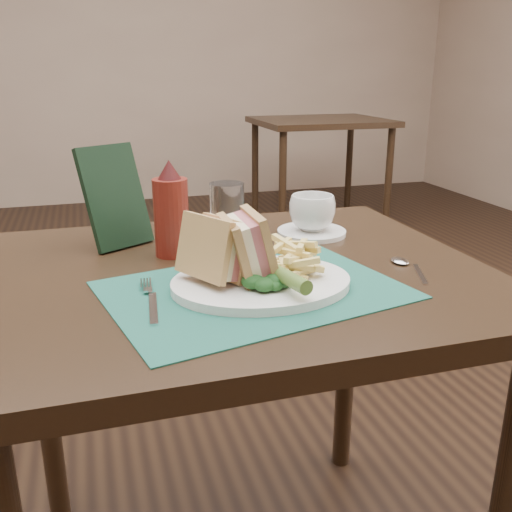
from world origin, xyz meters
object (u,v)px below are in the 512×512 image
(placemat, at_px, (254,290))
(plate, at_px, (261,283))
(sandwich_half_a, at_px, (204,251))
(check_presenter, at_px, (115,197))
(coffee_cup, at_px, (312,213))
(sandwich_half_b, at_px, (235,247))
(drinking_glass, at_px, (227,215))
(saucer, at_px, (312,232))
(table_main, at_px, (239,441))
(ketchup_bottle, at_px, (171,209))
(table_bg_right, at_px, (319,172))

(placemat, height_order, plate, plate)
(sandwich_half_a, bearing_deg, check_presenter, 81.21)
(plate, distance_m, coffee_cup, 0.34)
(sandwich_half_b, xyz_separation_m, drinking_glass, (0.04, 0.24, -0.01))
(saucer, xyz_separation_m, check_presenter, (-0.41, 0.04, 0.10))
(table_main, xyz_separation_m, sandwich_half_b, (-0.03, -0.10, 0.45))
(saucer, distance_m, check_presenter, 0.42)
(placemat, bearing_deg, plate, 22.76)
(table_main, bearing_deg, ketchup_bottle, 132.57)
(table_main, bearing_deg, saucer, 37.77)
(table_bg_right, height_order, drinking_glass, drinking_glass)
(placemat, xyz_separation_m, plate, (0.01, 0.01, 0.01))
(plate, height_order, saucer, plate)
(coffee_cup, bearing_deg, placemat, -127.58)
(sandwich_half_a, relative_size, check_presenter, 0.53)
(drinking_glass, bearing_deg, placemat, -94.32)
(ketchup_bottle, bearing_deg, table_main, -47.43)
(coffee_cup, distance_m, ketchup_bottle, 0.32)
(plate, xyz_separation_m, check_presenter, (-0.21, 0.32, 0.09))
(table_bg_right, bearing_deg, table_main, -115.66)
(drinking_glass, bearing_deg, sandwich_half_a, -112.19)
(plate, bearing_deg, sandwich_half_b, 166.99)
(table_bg_right, bearing_deg, plate, -114.64)
(table_main, height_order, coffee_cup, coffee_cup)
(plate, bearing_deg, coffee_cup, 55.55)
(sandwich_half_a, bearing_deg, coffee_cup, 12.60)
(table_main, relative_size, plate, 3.00)
(saucer, distance_m, coffee_cup, 0.04)
(table_bg_right, relative_size, sandwich_half_a, 8.17)
(table_main, relative_size, coffee_cup, 9.08)
(table_bg_right, height_order, coffee_cup, coffee_cup)
(drinking_glass, bearing_deg, coffee_cup, 8.10)
(coffee_cup, bearing_deg, sandwich_half_b, -132.54)
(sandwich_half_b, xyz_separation_m, saucer, (0.24, 0.26, -0.07))
(ketchup_bottle, bearing_deg, saucer, 9.99)
(table_bg_right, xyz_separation_m, placemat, (-1.37, -2.97, 0.38))
(table_bg_right, bearing_deg, check_presenter, -120.69)
(drinking_glass, bearing_deg, ketchup_bottle, -166.89)
(saucer, height_order, coffee_cup, coffee_cup)
(coffee_cup, distance_m, drinking_glass, 0.20)
(plate, bearing_deg, table_main, 98.06)
(sandwich_half_a, bearing_deg, plate, -34.45)
(saucer, relative_size, ketchup_bottle, 0.81)
(plate, bearing_deg, table_bg_right, 67.13)
(table_bg_right, bearing_deg, placemat, -114.83)
(table_main, bearing_deg, sandwich_half_b, -106.34)
(table_bg_right, relative_size, check_presenter, 4.32)
(coffee_cup, relative_size, ketchup_bottle, 0.53)
(placemat, height_order, coffee_cup, coffee_cup)
(table_main, distance_m, check_presenter, 0.56)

